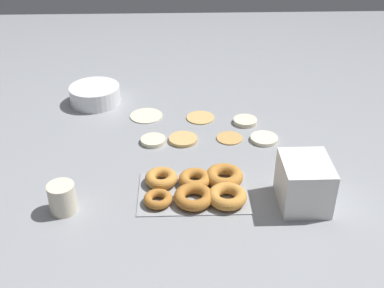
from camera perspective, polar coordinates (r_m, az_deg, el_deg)
name	(u,v)px	position (r m, az deg, el deg)	size (l,w,h in m)	color
ground_plane	(192,142)	(1.63, 0.01, 0.29)	(3.00, 3.00, 0.00)	gray
pancake_0	(153,141)	(1.63, -4.63, 0.34)	(0.08, 0.08, 0.01)	beige
pancake_1	(200,117)	(1.78, 1.01, 3.21)	(0.10, 0.10, 0.01)	tan
pancake_2	(146,115)	(1.80, -5.45, 3.41)	(0.12, 0.12, 0.01)	beige
pancake_3	(245,121)	(1.75, 6.32, 2.72)	(0.09, 0.09, 0.02)	beige
pancake_4	(183,139)	(1.64, -1.07, 0.57)	(0.10, 0.10, 0.01)	tan
pancake_5	(264,139)	(1.65, 8.54, 0.60)	(0.09, 0.09, 0.01)	beige
pancake_6	(230,138)	(1.65, 4.48, 0.77)	(0.09, 0.09, 0.01)	tan
donut_tray	(199,188)	(1.39, 0.82, -5.19)	(0.32, 0.21, 0.04)	#93969B
batter_bowl	(95,95)	(1.91, -11.42, 5.76)	(0.19, 0.19, 0.07)	white
container_stack	(304,183)	(1.36, 13.15, -4.50)	(0.13, 0.16, 0.13)	white
paper_cup	(62,198)	(1.36, -15.12, -6.21)	(0.07, 0.07, 0.09)	beige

